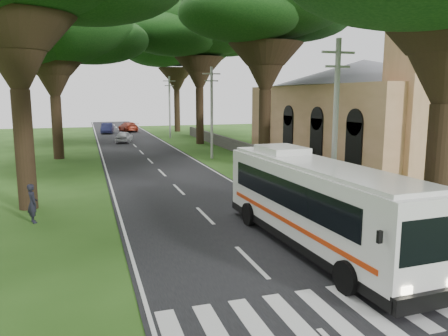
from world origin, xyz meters
name	(u,v)px	position (x,y,z in m)	size (l,w,h in m)	color
ground	(276,287)	(0.00, 0.00, 0.00)	(140.00, 140.00, 0.00)	#274C15
road	(152,163)	(0.00, 25.00, 0.01)	(8.00, 120.00, 0.04)	black
crosswalk	(309,320)	(0.00, -2.00, 0.00)	(8.00, 3.00, 0.01)	silver
property_wall	(257,153)	(9.00, 24.00, 0.60)	(0.35, 50.00, 1.20)	#383533
church	(364,103)	(17.86, 21.55, 4.91)	(14.00, 24.00, 11.60)	tan
pole_near	(335,127)	(5.50, 6.00, 4.18)	(1.60, 0.24, 8.00)	gray
pole_mid	(212,111)	(5.50, 26.00, 4.18)	(1.60, 0.24, 8.00)	gray
pole_far	(170,106)	(5.50, 46.00, 4.18)	(1.60, 0.24, 8.00)	gray
tree_l_midb	(51,30)	(-7.50, 30.00, 10.99)	(14.07, 14.07, 14.10)	black
tree_l_far	(52,39)	(-8.50, 48.00, 12.32)	(14.08, 14.08, 15.46)	black
tree_r_mida	(266,6)	(8.00, 20.00, 12.04)	(12.52, 12.52, 14.92)	black
tree_r_midb	(199,27)	(7.50, 38.00, 13.06)	(15.88, 15.88, 16.54)	black
tree_r_far	(176,47)	(8.50, 56.00, 12.75)	(14.22, 14.22, 15.93)	black
coach_bus	(314,202)	(2.70, 2.67, 1.72)	(2.88, 10.95, 3.20)	silver
distant_car_a	(124,137)	(-0.80, 41.93, 0.70)	(1.59, 3.95, 1.35)	#BBBBC0
distant_car_b	(107,128)	(-2.09, 55.72, 0.78)	(1.58, 4.54, 1.50)	navy
distant_car_c	(128,127)	(1.17, 57.95, 0.76)	(2.05, 5.05, 1.47)	maroon
pedestrian	(33,203)	(-7.50, 9.29, 0.87)	(0.64, 0.42, 1.75)	black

